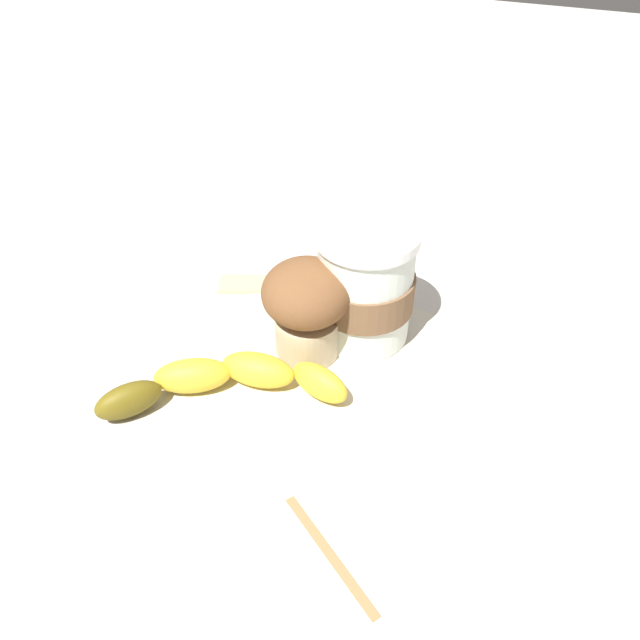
# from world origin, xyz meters

# --- Properties ---
(ground_plane) EXTENTS (3.00, 3.00, 0.00)m
(ground_plane) POSITION_xyz_m (0.00, 0.00, 0.00)
(ground_plane) COLOR beige
(paper_napkin) EXTENTS (0.29, 0.29, 0.00)m
(paper_napkin) POSITION_xyz_m (0.00, 0.00, 0.00)
(paper_napkin) COLOR beige
(paper_napkin) RESTS_ON ground_plane
(coffee_cup) EXTENTS (0.10, 0.10, 0.12)m
(coffee_cup) POSITION_xyz_m (-0.05, 0.03, 0.06)
(coffee_cup) COLOR silver
(coffee_cup) RESTS_ON paper_napkin
(muffin) EXTENTS (0.08, 0.08, 0.10)m
(muffin) POSITION_xyz_m (0.00, -0.01, 0.06)
(muffin) COLOR beige
(muffin) RESTS_ON paper_napkin
(banana) EXTENTS (0.13, 0.20, 0.03)m
(banana) POSITION_xyz_m (0.08, -0.06, 0.02)
(banana) COLOR gold
(banana) RESTS_ON paper_napkin
(sugar_packet) EXTENTS (0.05, 0.06, 0.01)m
(sugar_packet) POSITION_xyz_m (-0.07, -0.12, 0.00)
(sugar_packet) COLOR #E0B27F
(sugar_packet) RESTS_ON ground_plane
(wooden_stirrer) EXTENTS (0.07, 0.09, 0.00)m
(wooden_stirrer) POSITION_xyz_m (0.19, 0.09, 0.00)
(wooden_stirrer) COLOR #9E7547
(wooden_stirrer) RESTS_ON ground_plane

